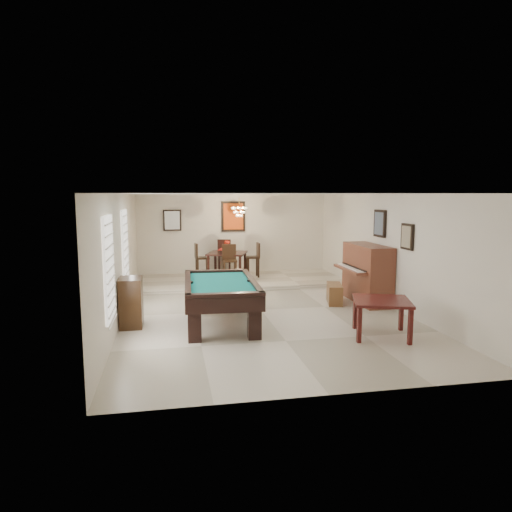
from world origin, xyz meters
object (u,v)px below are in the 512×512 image
object	(u,v)px
chandelier	(239,208)
flower_vase	(227,244)
pool_table	(221,303)
dining_chair_east	(253,260)
dining_chair_north	(224,256)
dining_chair_west	(202,261)
dining_table	(227,263)
apothecary_chest	(131,302)
piano_bench	(334,294)
square_table	(381,318)
upright_piano	(361,274)
dining_chair_south	(230,264)

from	to	relation	value
chandelier	flower_vase	bearing A→B (deg)	138.55
pool_table	dining_chair_east	xyz separation A→B (m)	(1.47, 4.46, 0.21)
dining_chair_north	dining_chair_west	distance (m)	1.02
dining_chair_west	dining_chair_east	distance (m)	1.51
pool_table	dining_table	world-z (taller)	dining_table
pool_table	apothecary_chest	size ratio (longest dim) A/B	2.64
dining_chair_west	chandelier	size ratio (longest dim) A/B	1.76
dining_table	piano_bench	bearing A→B (deg)	-55.39
square_table	piano_bench	world-z (taller)	square_table
piano_bench	chandelier	size ratio (longest dim) A/B	1.37
pool_table	chandelier	world-z (taller)	chandelier
apothecary_chest	dining_chair_north	bearing A→B (deg)	64.09
upright_piano	dining_chair_south	size ratio (longest dim) A/B	1.56
pool_table	apothecary_chest	distance (m)	1.75
dining_chair_north	upright_piano	bearing A→B (deg)	132.48
upright_piano	dining_chair_north	distance (m)	4.85
piano_bench	chandelier	distance (m)	3.96
pool_table	flower_vase	size ratio (longest dim) A/B	10.67
dining_table	dining_chair_east	size ratio (longest dim) A/B	1.04
upright_piano	dining_chair_east	bearing A→B (deg)	122.93
dining_chair_south	chandelier	distance (m)	1.65
apothecary_chest	dining_chair_east	world-z (taller)	dining_chair_east
dining_chair_west	pool_table	bearing A→B (deg)	175.66
dining_chair_south	dining_chair_west	xyz separation A→B (m)	(-0.71, 0.79, -0.01)
dining_chair_east	chandelier	distance (m)	1.65
apothecary_chest	flower_vase	xyz separation A→B (m)	(2.44, 4.28, 0.64)
pool_table	chandelier	bearing A→B (deg)	78.42
upright_piano	flower_vase	distance (m)	4.29
dining_chair_east	piano_bench	bearing A→B (deg)	24.77
pool_table	dining_chair_north	world-z (taller)	dining_chair_north
square_table	dining_table	world-z (taller)	dining_table
square_table	upright_piano	xyz separation A→B (m)	(0.73, 2.61, 0.35)
square_table	dining_chair_south	distance (m)	5.48
pool_table	upright_piano	world-z (taller)	upright_piano
square_table	piano_bench	bearing A→B (deg)	88.28
flower_vase	dining_chair_east	size ratio (longest dim) A/B	0.23
dining_table	dining_chair_east	distance (m)	0.77
upright_piano	chandelier	world-z (taller)	chandelier
flower_vase	chandelier	world-z (taller)	chandelier
apothecary_chest	dining_chair_south	bearing A→B (deg)	55.60
dining_chair_south	apothecary_chest	bearing A→B (deg)	-121.49
apothecary_chest	piano_bench	bearing A→B (deg)	13.43
piano_bench	apothecary_chest	size ratio (longest dim) A/B	0.85
flower_vase	dining_chair_west	distance (m)	0.88
dining_chair_south	dining_chair_east	size ratio (longest dim) A/B	1.04
flower_vase	dining_chair_east	distance (m)	0.91
pool_table	square_table	distance (m)	3.11
pool_table	piano_bench	bearing A→B (deg)	26.24
dining_chair_north	chandelier	size ratio (longest dim) A/B	1.83
piano_bench	dining_chair_north	world-z (taller)	dining_chair_north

